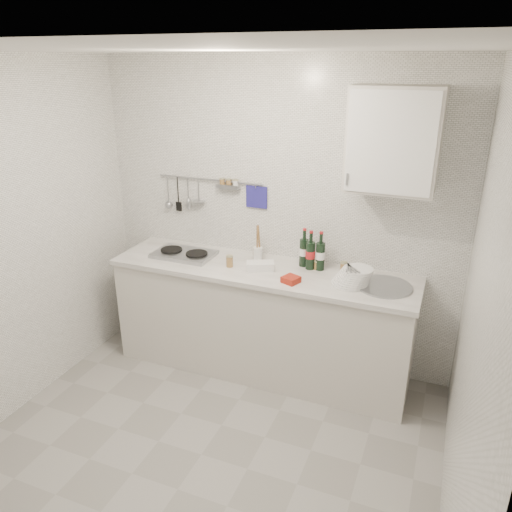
{
  "coord_description": "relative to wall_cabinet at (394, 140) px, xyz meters",
  "views": [
    {
      "loc": [
        1.31,
        -2.28,
        2.46
      ],
      "look_at": [
        0.03,
        0.9,
        1.1
      ],
      "focal_mm": 35.0,
      "sensor_mm": 36.0,
      "label": 1
    }
  ],
  "objects": [
    {
      "name": "floor",
      "position": [
        -0.9,
        -1.22,
        -1.95
      ],
      "size": [
        3.0,
        3.0,
        0.0
      ],
      "primitive_type": "plane",
      "color": "gray",
      "rests_on": "ground"
    },
    {
      "name": "ceiling",
      "position": [
        -0.9,
        -1.22,
        0.55
      ],
      "size": [
        3.0,
        3.0,
        0.0
      ],
      "primitive_type": "plane",
      "rotation": [
        3.14,
        0.0,
        0.0
      ],
      "color": "silver",
      "rests_on": "back_wall"
    },
    {
      "name": "back_wall",
      "position": [
        -0.9,
        0.18,
        -0.7
      ],
      "size": [
        3.0,
        0.02,
        2.5
      ],
      "primitive_type": "cube",
      "color": "silver",
      "rests_on": "floor"
    },
    {
      "name": "wall_right",
      "position": [
        0.6,
        -1.22,
        -0.7
      ],
      "size": [
        0.02,
        2.8,
        2.5
      ],
      "primitive_type": "cube",
      "color": "silver",
      "rests_on": "floor"
    },
    {
      "name": "counter",
      "position": [
        -0.89,
        -0.12,
        -1.52
      ],
      "size": [
        2.44,
        0.64,
        0.96
      ],
      "color": "beige",
      "rests_on": "floor"
    },
    {
      "name": "wall_rail",
      "position": [
        -1.5,
        0.15,
        -0.52
      ],
      "size": [
        0.98,
        0.09,
        0.34
      ],
      "color": "#93969B",
      "rests_on": "back_wall"
    },
    {
      "name": "wall_cabinet",
      "position": [
        0.0,
        0.0,
        0.0
      ],
      "size": [
        0.6,
        0.38,
        0.7
      ],
      "color": "beige",
      "rests_on": "back_wall"
    },
    {
      "name": "plate_stack_hob",
      "position": [
        -1.71,
        -0.11,
        -1.02
      ],
      "size": [
        0.29,
        0.29,
        0.02
      ],
      "rotation": [
        0.0,
        0.0,
        0.32
      ],
      "color": "#45579C",
      "rests_on": "counter"
    },
    {
      "name": "plate_stack_sink",
      "position": [
        -0.17,
        -0.15,
        -0.97
      ],
      "size": [
        0.29,
        0.28,
        0.13
      ],
      "rotation": [
        0.0,
        0.0,
        0.44
      ],
      "color": "white",
      "rests_on": "counter"
    },
    {
      "name": "wine_bottles",
      "position": [
        -0.54,
        0.03,
        -0.87
      ],
      "size": [
        0.21,
        0.11,
        0.31
      ],
      "rotation": [
        0.0,
        0.0,
        -0.2
      ],
      "color": "black",
      "rests_on": "counter"
    },
    {
      "name": "butter_dish",
      "position": [
        -0.9,
        -0.16,
        -1.0
      ],
      "size": [
        0.24,
        0.18,
        0.06
      ],
      "primitive_type": "cube",
      "rotation": [
        0.0,
        0.0,
        0.4
      ],
      "color": "white",
      "rests_on": "counter"
    },
    {
      "name": "strawberry_punnet",
      "position": [
        -0.6,
        -0.29,
        -1.01
      ],
      "size": [
        0.14,
        0.14,
        0.05
      ],
      "primitive_type": "cube",
      "rotation": [
        0.0,
        0.0,
        -0.38
      ],
      "color": "#AA2312",
      "rests_on": "counter"
    },
    {
      "name": "utensil_crock",
      "position": [
        -0.99,
        0.02,
        -0.96
      ],
      "size": [
        0.07,
        0.07,
        0.31
      ],
      "rotation": [
        0.0,
        0.0,
        -0.03
      ],
      "color": "white",
      "rests_on": "counter"
    },
    {
      "name": "jar_a",
      "position": [
        -1.01,
        0.05,
        -0.98
      ],
      "size": [
        0.07,
        0.07,
        0.1
      ],
      "rotation": [
        0.0,
        0.0,
        0.14
      ],
      "color": "olive",
      "rests_on": "counter"
    },
    {
      "name": "jar_b",
      "position": [
        -0.29,
        0.06,
        -0.99
      ],
      "size": [
        0.06,
        0.06,
        0.08
      ],
      "rotation": [
        0.0,
        0.0,
        -0.41
      ],
      "color": "olive",
      "rests_on": "counter"
    },
    {
      "name": "jar_c",
      "position": [
        -0.49,
        0.02,
        -0.99
      ],
      "size": [
        0.07,
        0.07,
        0.07
      ],
      "rotation": [
        0.0,
        0.0,
        0.05
      ],
      "color": "olive",
      "rests_on": "counter"
    },
    {
      "name": "jar_d",
      "position": [
        -1.15,
        -0.19,
        -0.98
      ],
      "size": [
        0.06,
        0.06,
        0.1
      ],
      "rotation": [
        0.0,
        0.0,
        0.3
      ],
      "color": "olive",
      "rests_on": "counter"
    }
  ]
}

